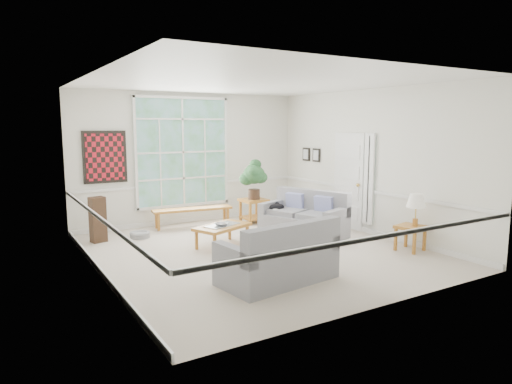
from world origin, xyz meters
TOP-DOWN VIEW (x-y plane):
  - floor at (0.00, 0.00)m, footprint 5.50×6.00m
  - ceiling at (0.00, 0.00)m, footprint 5.50×6.00m
  - wall_back at (0.00, 3.00)m, footprint 5.50×0.02m
  - wall_front at (0.00, -3.00)m, footprint 5.50×0.02m
  - wall_left at (-2.75, 0.00)m, footprint 0.02×6.00m
  - wall_right at (2.75, 0.00)m, footprint 0.02×6.00m
  - window_back at (-0.20, 2.96)m, footprint 2.30×0.08m
  - entry_door at (2.71, 0.60)m, footprint 0.08×0.90m
  - door_sidelight at (2.71, -0.03)m, footprint 0.08×0.26m
  - wall_art at (-1.95, 2.95)m, footprint 0.90×0.06m
  - wall_frame_near at (2.71, 1.75)m, footprint 0.04×0.26m
  - wall_frame_far at (2.71, 2.15)m, footprint 0.04×0.26m
  - loveseat_right at (1.41, 0.49)m, footprint 1.44×1.91m
  - loveseat_front at (-0.57, -1.53)m, footprint 1.79×1.08m
  - coffee_table at (-0.38, 0.63)m, footprint 1.22×0.95m
  - pewter_bowl at (-0.42, 0.59)m, footprint 0.37×0.37m
  - window_bench at (-0.20, 2.47)m, footprint 1.81×0.59m
  - end_table at (1.19, 2.12)m, footprint 0.57×0.57m
  - houseplant at (1.17, 2.08)m, footprint 0.73×0.73m
  - side_table at (2.40, -1.41)m, footprint 0.54×0.54m
  - table_lamp at (2.45, -1.46)m, footprint 0.43×0.43m
  - pet_bed at (-1.53, 2.07)m, footprint 0.43×0.43m
  - floor_speaker at (-2.32, 2.15)m, footprint 0.32×0.27m
  - cat at (1.10, 1.02)m, footprint 0.36×0.26m

SIDE VIEW (x-z plane):
  - floor at x=0.00m, z-range -0.01..0.00m
  - pet_bed at x=-1.53m, z-range 0.00..0.12m
  - coffee_table at x=-0.38m, z-range 0.00..0.40m
  - window_bench at x=-0.20m, z-range 0.00..0.42m
  - side_table at x=2.40m, z-range 0.00..0.47m
  - end_table at x=1.19m, z-range 0.00..0.56m
  - pewter_bowl at x=-0.42m, z-range 0.40..0.47m
  - floor_speaker at x=-2.32m, z-range 0.00..0.89m
  - loveseat_front at x=-0.57m, z-range 0.00..0.92m
  - loveseat_right at x=1.41m, z-range 0.00..0.92m
  - cat at x=1.10m, z-range 0.47..0.64m
  - table_lamp at x=2.45m, z-range 0.47..1.05m
  - houseplant at x=1.17m, z-range 0.56..1.50m
  - entry_door at x=2.71m, z-range 0.00..2.10m
  - door_sidelight at x=2.71m, z-range 0.20..2.10m
  - wall_back at x=0.00m, z-range 0.00..3.00m
  - wall_front at x=0.00m, z-range 0.00..3.00m
  - wall_left at x=-2.75m, z-range 0.00..3.00m
  - wall_right at x=2.75m, z-range 0.00..3.00m
  - wall_frame_near at x=2.71m, z-range 1.39..1.71m
  - wall_frame_far at x=2.71m, z-range 1.39..1.71m
  - wall_art at x=-1.95m, z-range 1.05..2.15m
  - window_back at x=-0.20m, z-range 0.45..2.85m
  - ceiling at x=0.00m, z-range 2.99..3.01m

